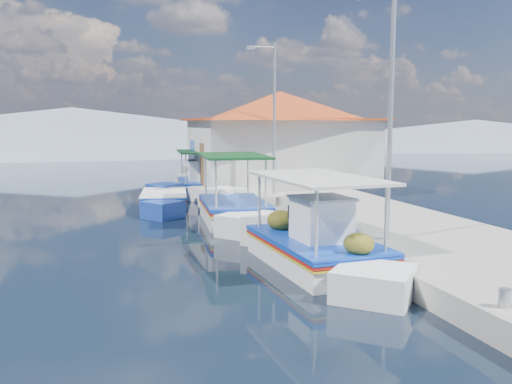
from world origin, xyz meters
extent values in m
plane|color=black|center=(0.00, 0.00, 0.00)|extent=(160.00, 160.00, 0.00)
cube|color=#98968E|center=(5.90, 6.00, 0.25)|extent=(5.00, 44.00, 0.50)
cylinder|color=#A5A8AD|center=(3.80, -3.00, 0.65)|extent=(0.20, 0.20, 0.30)
cylinder|color=#A5A8AD|center=(3.80, 2.00, 0.65)|extent=(0.20, 0.20, 0.30)
cylinder|color=#A5A8AD|center=(3.80, 8.00, 0.65)|extent=(0.20, 0.20, 0.30)
cylinder|color=#A5A8AD|center=(3.80, 14.00, 0.65)|extent=(0.20, 0.20, 0.30)
cube|color=white|center=(2.62, 1.84, 0.20)|extent=(2.25, 4.10, 0.87)
cube|color=white|center=(2.77, 4.48, 0.31)|extent=(2.06, 2.06, 0.97)
cube|color=white|center=(2.48, -0.72, 0.20)|extent=(2.00, 2.00, 0.83)
cube|color=#0E3DB8|center=(2.62, 1.84, 0.61)|extent=(2.31, 4.23, 0.06)
cube|color=#B7160F|center=(2.62, 1.84, 0.53)|extent=(2.31, 4.23, 0.05)
cube|color=yellow|center=(2.62, 1.84, 0.47)|extent=(2.31, 4.23, 0.04)
cube|color=#0E3DB8|center=(2.62, 1.84, 0.67)|extent=(2.33, 4.19, 0.05)
cube|color=brown|center=(2.62, 1.84, 0.64)|extent=(2.08, 4.01, 0.05)
cube|color=white|center=(2.60, 1.56, 1.15)|extent=(1.18, 1.26, 1.01)
cube|color=silver|center=(2.60, 1.56, 1.68)|extent=(1.29, 1.36, 0.06)
cylinder|color=beige|center=(1.90, 3.56, 1.38)|extent=(0.06, 0.06, 1.47)
cylinder|color=beige|center=(3.52, 3.47, 1.38)|extent=(0.06, 0.06, 1.47)
cylinder|color=beige|center=(1.72, 0.21, 1.38)|extent=(0.06, 0.06, 1.47)
cylinder|color=beige|center=(3.34, 0.12, 1.38)|extent=(0.06, 0.06, 1.47)
cube|color=silver|center=(2.62, 1.84, 2.12)|extent=(2.35, 4.11, 0.06)
ellipsoid|color=#3F4312|center=(2.32, 3.14, 0.91)|extent=(0.70, 0.77, 0.52)
ellipsoid|color=#3F4312|center=(2.99, 3.57, 0.87)|extent=(0.59, 0.65, 0.44)
ellipsoid|color=#3F4312|center=(2.71, 0.17, 0.88)|extent=(0.63, 0.69, 0.47)
sphere|color=#FB5007|center=(3.57, 2.34, 1.34)|extent=(0.37, 0.37, 0.37)
cube|color=white|center=(2.16, 8.02, 0.22)|extent=(2.31, 3.85, 0.94)
cube|color=white|center=(1.94, 10.49, 0.34)|extent=(2.01, 2.01, 1.04)
cube|color=white|center=(2.37, 5.63, 0.22)|extent=(1.96, 1.96, 0.89)
cube|color=#0E3DB8|center=(2.16, 8.02, 0.65)|extent=(2.37, 3.97, 0.06)
cube|color=#B7160F|center=(2.16, 8.02, 0.58)|extent=(2.37, 3.97, 0.05)
cube|color=yellow|center=(2.16, 8.02, 0.51)|extent=(2.37, 3.97, 0.04)
cube|color=#1B40A5|center=(2.16, 8.02, 0.72)|extent=(2.39, 3.93, 0.05)
cube|color=brown|center=(2.16, 8.02, 0.69)|extent=(2.14, 3.77, 0.05)
cylinder|color=beige|center=(1.23, 9.50, 1.49)|extent=(0.07, 0.07, 1.59)
cylinder|color=beige|center=(2.81, 9.64, 1.49)|extent=(0.07, 0.07, 1.59)
cylinder|color=beige|center=(1.51, 6.41, 1.49)|extent=(0.07, 0.07, 1.59)
cylinder|color=beige|center=(3.09, 6.55, 1.49)|extent=(0.07, 0.07, 1.59)
cube|color=#0B3B15|center=(2.16, 8.02, 2.28)|extent=(2.40, 3.86, 0.07)
cube|color=#1B40A5|center=(0.18, 11.45, 0.20)|extent=(2.07, 3.33, 0.87)
cube|color=#1B40A5|center=(-0.11, 13.52, 0.31)|extent=(1.67, 1.67, 0.96)
cube|color=#1B40A5|center=(0.47, 9.44, 0.20)|extent=(1.62, 1.62, 0.83)
cube|color=#0E3DB8|center=(0.18, 11.45, 0.61)|extent=(2.14, 3.43, 0.06)
cube|color=#B7160F|center=(0.18, 11.45, 0.53)|extent=(2.14, 3.43, 0.05)
cube|color=yellow|center=(0.18, 11.45, 0.47)|extent=(2.14, 3.43, 0.04)
cube|color=white|center=(0.18, 11.45, 0.67)|extent=(2.15, 3.40, 0.05)
cube|color=brown|center=(0.18, 11.45, 0.64)|extent=(1.93, 3.25, 0.05)
cube|color=white|center=(2.39, 15.78, 0.19)|extent=(2.16, 3.71, 0.84)
cube|color=white|center=(2.18, 18.14, 0.30)|extent=(1.88, 1.88, 0.93)
cube|color=white|center=(2.59, 13.49, 0.19)|extent=(1.83, 1.83, 0.79)
cube|color=#0E3DB8|center=(2.39, 15.78, 0.58)|extent=(2.23, 3.82, 0.05)
cube|color=#B7160F|center=(2.39, 15.78, 0.51)|extent=(2.23, 3.82, 0.04)
cube|color=yellow|center=(2.39, 15.78, 0.45)|extent=(2.23, 3.82, 0.04)
cube|color=#0E3DB8|center=(2.39, 15.78, 0.64)|extent=(2.24, 3.79, 0.04)
cube|color=brown|center=(2.39, 15.78, 0.62)|extent=(2.01, 3.63, 0.04)
cube|color=white|center=(2.41, 15.51, 1.10)|extent=(1.12, 1.23, 0.97)
cube|color=silver|center=(2.41, 15.51, 1.61)|extent=(1.22, 1.33, 0.05)
cylinder|color=beige|center=(1.52, 17.20, 1.32)|extent=(0.06, 0.06, 1.41)
cylinder|color=beige|center=(3.00, 17.33, 1.32)|extent=(0.06, 0.06, 1.41)
cylinder|color=beige|center=(1.78, 14.22, 1.32)|extent=(0.06, 0.06, 1.41)
cylinder|color=beige|center=(3.26, 14.35, 1.32)|extent=(0.06, 0.06, 1.41)
cube|color=#0B3B15|center=(2.39, 15.78, 2.03)|extent=(2.25, 3.72, 0.06)
cube|color=silver|center=(6.20, 15.00, 2.00)|extent=(8.00, 6.00, 3.00)
cube|color=#C54A1B|center=(6.20, 15.00, 3.55)|extent=(8.64, 6.48, 0.10)
pyramid|color=#C54A1B|center=(6.20, 15.00, 4.20)|extent=(10.49, 10.49, 1.40)
cube|color=brown|center=(2.22, 14.00, 1.50)|extent=(0.06, 1.00, 2.00)
cube|color=#0E3DB8|center=(2.22, 16.50, 2.10)|extent=(0.06, 1.20, 0.90)
cylinder|color=#A5A8AD|center=(4.60, 2.00, 3.50)|extent=(0.12, 0.12, 6.00)
cylinder|color=#A5A8AD|center=(4.60, 11.00, 3.50)|extent=(0.12, 0.12, 6.00)
cylinder|color=#A5A8AD|center=(4.10, 11.00, 6.35)|extent=(1.00, 0.08, 0.08)
cube|color=#A5A8AD|center=(3.60, 11.00, 6.30)|extent=(0.30, 0.14, 0.14)
cone|color=gray|center=(-5.00, 56.00, 2.45)|extent=(96.00, 96.00, 5.50)
cone|color=gray|center=(25.00, 56.00, 1.60)|extent=(76.80, 76.80, 3.80)
cone|color=gray|center=(50.00, 56.00, 1.80)|extent=(89.60, 89.60, 4.20)
camera|label=1|loc=(-2.25, -9.74, 3.38)|focal=37.78mm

